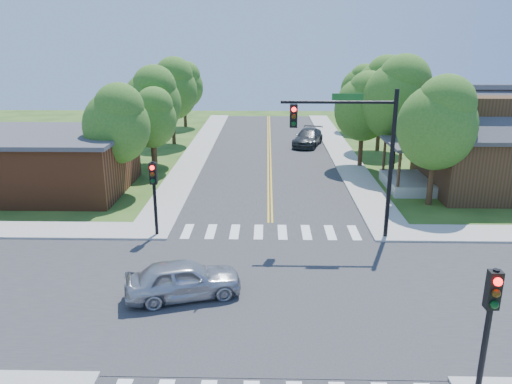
{
  "coord_description": "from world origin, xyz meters",
  "views": [
    {
      "loc": [
        -0.21,
        -17.15,
        9.38
      ],
      "look_at": [
        -0.72,
        6.02,
        2.2
      ],
      "focal_mm": 35.0,
      "sensor_mm": 36.0,
      "label": 1
    }
  ],
  "objects_px": {
    "signal_mast_ne": "(356,141)",
    "car_dgrey": "(308,138)",
    "house_ne": "(509,138)",
    "car_silver": "(183,280)",
    "signal_pole_se": "(491,310)",
    "signal_pole_nw": "(154,185)"
  },
  "relations": [
    {
      "from": "signal_mast_ne",
      "to": "car_dgrey",
      "type": "bearing_deg",
      "value": 91.09
    },
    {
      "from": "house_ne",
      "to": "car_dgrey",
      "type": "distance_m",
      "value": 17.72
    },
    {
      "from": "house_ne",
      "to": "car_silver",
      "type": "height_order",
      "value": "house_ne"
    },
    {
      "from": "house_ne",
      "to": "car_silver",
      "type": "xyz_separation_m",
      "value": [
        -18.41,
        -14.65,
        -2.6
      ]
    },
    {
      "from": "signal_pole_se",
      "to": "signal_pole_nw",
      "type": "relative_size",
      "value": 1.0
    },
    {
      "from": "car_silver",
      "to": "car_dgrey",
      "type": "relative_size",
      "value": 0.85
    },
    {
      "from": "signal_mast_ne",
      "to": "house_ne",
      "type": "distance_m",
      "value": 14.23
    },
    {
      "from": "signal_mast_ne",
      "to": "house_ne",
      "type": "xyz_separation_m",
      "value": [
        11.19,
        8.65,
        -1.52
      ]
    },
    {
      "from": "signal_mast_ne",
      "to": "signal_pole_se",
      "type": "xyz_separation_m",
      "value": [
        1.69,
        -11.21,
        -2.19
      ]
    },
    {
      "from": "house_ne",
      "to": "car_dgrey",
      "type": "xyz_separation_m",
      "value": [
        -11.61,
        13.14,
        -2.59
      ]
    },
    {
      "from": "signal_pole_se",
      "to": "house_ne",
      "type": "distance_m",
      "value": 22.03
    },
    {
      "from": "signal_mast_ne",
      "to": "signal_pole_nw",
      "type": "xyz_separation_m",
      "value": [
        -9.51,
        -0.01,
        -2.19
      ]
    },
    {
      "from": "signal_mast_ne",
      "to": "car_silver",
      "type": "relative_size",
      "value": 1.56
    },
    {
      "from": "signal_pole_nw",
      "to": "house_ne",
      "type": "bearing_deg",
      "value": 22.69
    },
    {
      "from": "signal_pole_nw",
      "to": "signal_mast_ne",
      "type": "bearing_deg",
      "value": 0.07
    },
    {
      "from": "house_ne",
      "to": "car_dgrey",
      "type": "bearing_deg",
      "value": 131.46
    },
    {
      "from": "signal_mast_ne",
      "to": "car_dgrey",
      "type": "distance_m",
      "value": 22.18
    },
    {
      "from": "signal_mast_ne",
      "to": "car_dgrey",
      "type": "relative_size",
      "value": 1.32
    },
    {
      "from": "signal_pole_se",
      "to": "car_dgrey",
      "type": "distance_m",
      "value": 33.12
    },
    {
      "from": "signal_pole_se",
      "to": "car_silver",
      "type": "bearing_deg",
      "value": 149.64
    },
    {
      "from": "car_silver",
      "to": "car_dgrey",
      "type": "bearing_deg",
      "value": -29.93
    },
    {
      "from": "signal_mast_ne",
      "to": "car_dgrey",
      "type": "xyz_separation_m",
      "value": [
        -0.41,
        21.79,
        -4.11
      ]
    }
  ]
}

